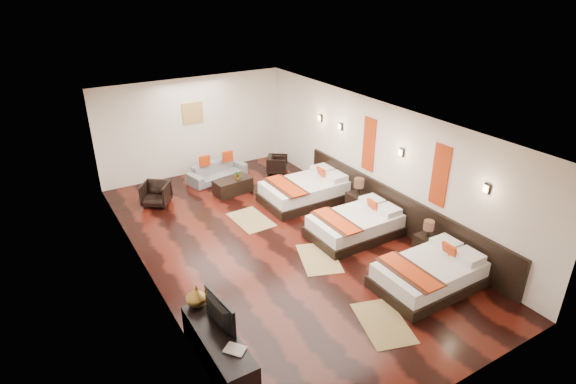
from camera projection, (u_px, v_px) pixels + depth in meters
floor at (277, 242)px, 10.37m from camera, size 5.50×9.50×0.01m
ceiling at (275, 120)px, 9.17m from camera, size 5.50×9.50×0.01m
back_wall at (194, 126)px, 13.44m from camera, size 5.50×0.01×2.80m
left_wall at (144, 217)px, 8.48m from camera, size 0.01×9.50×2.80m
right_wall at (377, 160)px, 11.06m from camera, size 0.01×9.50×2.80m
headboard_panel at (395, 209)px, 10.82m from camera, size 0.08×6.60×0.90m
bed_near at (430, 274)px, 8.84m from camera, size 2.04×1.28×0.78m
bed_mid at (356, 225)px, 10.55m from camera, size 2.04×1.28×0.78m
bed_far at (306, 191)px, 12.15m from camera, size 2.19×1.37×0.83m
nightstand_a at (426, 243)px, 9.81m from camera, size 0.41×0.41×0.80m
nightstand_b at (358, 200)px, 11.55m from camera, size 0.46×0.46×0.90m
jute_mat_near at (383, 323)px, 7.98m from camera, size 1.07×1.37×0.01m
jute_mat_mid at (319, 258)px, 9.78m from camera, size 1.12×1.39×0.01m
jute_mat_far at (251, 220)px, 11.30m from camera, size 0.80×1.23×0.01m
tv_console at (219, 349)px, 7.07m from camera, size 0.50×1.80×0.55m
tv at (215, 313)px, 7.00m from camera, size 0.19×0.87×0.50m
book at (231, 355)px, 6.56m from camera, size 0.36×0.37×0.03m
figurine at (197, 296)px, 7.50m from camera, size 0.36×0.36×0.36m
sofa at (217, 171)px, 13.40m from camera, size 1.81×1.03×0.50m
armchair_left at (156, 194)px, 11.93m from camera, size 0.91×0.91×0.60m
armchair_right at (277, 164)px, 13.84m from camera, size 0.81×0.80×0.53m
coffee_table at (233, 186)px, 12.61m from camera, size 1.05×0.61×0.40m
table_plant at (238, 175)px, 12.46m from camera, size 0.25×0.23×0.26m
orange_panel_a at (440, 176)px, 9.45m from camera, size 0.04×0.40×1.30m
orange_panel_b at (369, 144)px, 11.15m from camera, size 0.04×0.40×1.30m
sconce_near at (487, 189)px, 8.52m from camera, size 0.07×0.12×0.18m
sconce_mid at (401, 153)px, 10.23m from camera, size 0.07×0.12×0.18m
sconce_far at (340, 127)px, 11.93m from camera, size 0.07×0.12×0.18m
sconce_lounge at (320, 118)px, 12.62m from camera, size 0.07×0.12×0.18m
gold_artwork at (193, 113)px, 13.26m from camera, size 0.60×0.04×0.60m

